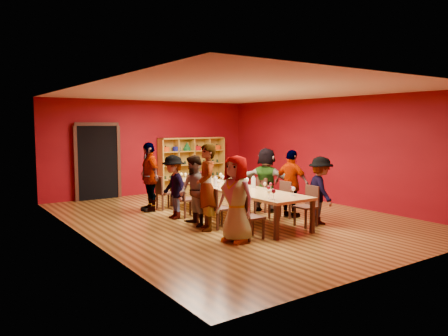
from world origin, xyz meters
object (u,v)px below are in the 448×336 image
at_px(person_left_0, 236,199).
at_px(chair_person_left_3, 185,197).
at_px(shelving_unit, 192,162).
at_px(chair_person_right_2, 259,193).
at_px(chair_person_left_4, 163,191).
at_px(person_left_1, 207,187).
at_px(person_left_3, 174,187).
at_px(spittoon_bowl, 239,186).
at_px(person_left_4, 149,177).
at_px(chair_person_left_1, 217,206).
at_px(chair_person_left_2, 205,203).
at_px(tasting_table, 232,189).
at_px(person_right_2, 266,180).
at_px(person_left_2, 194,191).
at_px(person_right_1, 292,184).
at_px(chair_person_left_0, 248,214).
at_px(chair_person_right_0, 309,204).
at_px(wine_bottle, 193,174).
at_px(chair_person_right_1, 282,198).
at_px(person_right_0, 320,190).

height_order(person_left_0, chair_person_left_3, person_left_0).
relative_size(shelving_unit, chair_person_right_2, 2.70).
relative_size(chair_person_left_3, chair_person_left_4, 1.00).
distance_m(person_left_1, person_left_3, 1.42).
bearing_deg(person_left_1, spittoon_bowl, 132.40).
bearing_deg(person_left_4, chair_person_left_1, 13.33).
relative_size(chair_person_left_2, chair_person_left_4, 1.00).
bearing_deg(person_left_0, tasting_table, 131.53).
relative_size(chair_person_left_3, person_right_2, 0.54).
xyz_separation_m(person_left_2, person_right_1, (2.40, -0.54, 0.03)).
bearing_deg(chair_person_left_4, chair_person_left_0, -90.00).
bearing_deg(chair_person_right_0, wine_bottle, 103.51).
relative_size(chair_person_left_2, chair_person_right_2, 1.00).
bearing_deg(chair_person_left_1, person_right_2, 21.48).
bearing_deg(chair_person_left_3, person_left_2, -106.75).
bearing_deg(chair_person_right_1, tasting_table, 139.54).
relative_size(person_right_1, person_right_2, 0.99).
bearing_deg(person_left_4, chair_person_left_2, 15.13).
bearing_deg(chair_person_right_0, tasting_table, 118.99).
bearing_deg(chair_person_right_0, person_right_0, 0.00).
bearing_deg(person_left_0, chair_person_left_0, 75.07).
bearing_deg(person_right_2, chair_person_right_2, 68.02).
bearing_deg(chair_person_left_3, tasting_table, -37.67).
distance_m(person_right_0, person_right_2, 1.76).
xyz_separation_m(chair_person_left_1, chair_person_left_4, (0.00, 2.58, 0.00)).
distance_m(chair_person_left_3, spittoon_bowl, 1.39).
bearing_deg(person_left_3, person_right_0, 50.56).
bearing_deg(person_right_1, person_left_3, 47.00).
bearing_deg(chair_person_right_0, person_left_2, 146.27).
bearing_deg(chair_person_left_2, chair_person_left_4, 90.00).
relative_size(person_left_0, chair_person_left_1, 1.87).
height_order(spittoon_bowl, wine_bottle, wine_bottle).
height_order(chair_person_left_0, chair_person_left_4, same).
relative_size(chair_person_right_1, person_right_1, 0.54).
relative_size(chair_person_left_4, chair_person_right_0, 1.00).
height_order(person_left_3, chair_person_left_4, person_left_3).
xyz_separation_m(tasting_table, person_left_1, (-1.16, -0.70, 0.22)).
relative_size(chair_person_left_0, wine_bottle, 3.02).
distance_m(chair_person_right_0, chair_person_right_2, 1.76).
bearing_deg(person_right_0, person_right_1, 29.08).
bearing_deg(person_left_1, chair_person_right_0, 89.46).
xyz_separation_m(chair_person_left_0, person_right_2, (2.08, 1.92, 0.33)).
bearing_deg(chair_person_left_0, person_left_4, 95.89).
bearing_deg(person_left_1, wine_bottle, 179.22).
bearing_deg(person_left_4, person_right_2, 59.32).
distance_m(person_left_3, spittoon_bowl, 1.56).
relative_size(chair_person_left_1, person_left_4, 0.50).
relative_size(chair_person_left_0, spittoon_bowl, 3.30).
height_order(tasting_table, chair_person_left_2, chair_person_left_2).
relative_size(chair_person_left_1, chair_person_left_4, 1.00).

